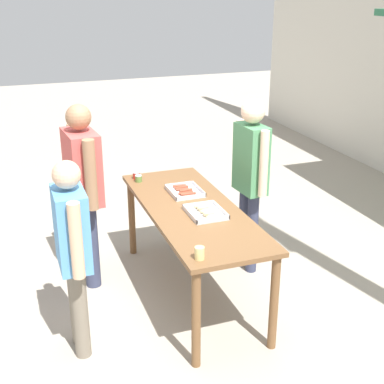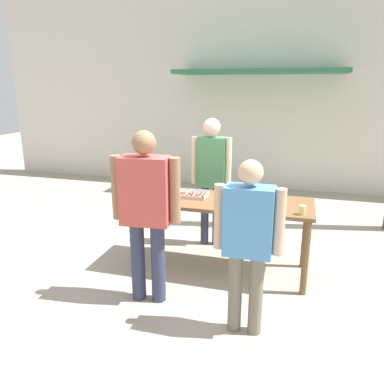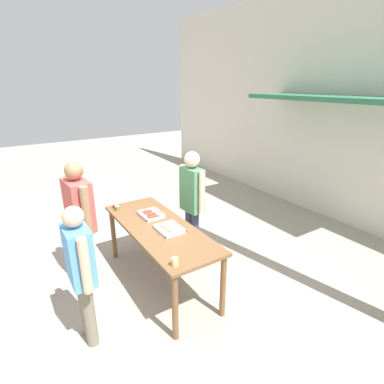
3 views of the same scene
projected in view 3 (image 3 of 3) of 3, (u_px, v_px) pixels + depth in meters
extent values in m
plane|color=#A39989|center=(161.00, 281.00, 4.25)|extent=(24.00, 24.00, 0.00)
cube|color=beige|center=(350.00, 106.00, 5.51)|extent=(12.00, 0.12, 4.50)
cube|color=#2D704C|center=(334.00, 98.00, 5.18)|extent=(3.20, 1.00, 0.08)
cube|color=brown|center=(159.00, 228.00, 3.96)|extent=(2.08, 0.78, 0.04)
cylinder|color=brown|center=(113.00, 234.00, 4.71)|extent=(0.07, 0.07, 0.83)
cylinder|color=brown|center=(175.00, 307.00, 3.17)|extent=(0.07, 0.07, 0.83)
cylinder|color=brown|center=(151.00, 224.00, 5.04)|extent=(0.07, 0.07, 0.83)
cylinder|color=brown|center=(223.00, 286.00, 3.50)|extent=(0.07, 0.07, 0.83)
cube|color=silver|center=(151.00, 215.00, 4.26)|extent=(0.36, 0.29, 0.01)
cube|color=silver|center=(142.00, 216.00, 4.18)|extent=(0.36, 0.01, 0.03)
cube|color=silver|center=(160.00, 212.00, 4.33)|extent=(0.36, 0.01, 0.03)
cube|color=silver|center=(146.00, 210.00, 4.40)|extent=(0.01, 0.29, 0.03)
cube|color=silver|center=(157.00, 218.00, 4.12)|extent=(0.01, 0.29, 0.03)
cylinder|color=brown|center=(146.00, 211.00, 4.37)|extent=(0.04, 0.13, 0.03)
cylinder|color=brown|center=(148.00, 212.00, 4.33)|extent=(0.04, 0.14, 0.03)
cylinder|color=brown|center=(149.00, 213.00, 4.29)|extent=(0.04, 0.12, 0.02)
cylinder|color=brown|center=(152.00, 214.00, 4.26)|extent=(0.04, 0.13, 0.03)
cylinder|color=brown|center=(152.00, 216.00, 4.21)|extent=(0.03, 0.14, 0.02)
cylinder|color=brown|center=(154.00, 216.00, 4.19)|extent=(0.04, 0.14, 0.03)
cylinder|color=brown|center=(156.00, 218.00, 4.15)|extent=(0.03, 0.12, 0.02)
cube|color=silver|center=(169.00, 230.00, 3.84)|extent=(0.37, 0.30, 0.01)
cube|color=silver|center=(159.00, 231.00, 3.76)|extent=(0.37, 0.01, 0.03)
cube|color=silver|center=(179.00, 226.00, 3.91)|extent=(0.37, 0.01, 0.03)
cube|color=silver|center=(163.00, 223.00, 3.98)|extent=(0.01, 0.30, 0.03)
cube|color=silver|center=(176.00, 234.00, 3.69)|extent=(0.01, 0.30, 0.03)
ellipsoid|color=#D6B77F|center=(164.00, 225.00, 3.93)|extent=(0.06, 0.11, 0.04)
ellipsoid|color=#D6B77F|center=(167.00, 226.00, 3.88)|extent=(0.07, 0.11, 0.06)
ellipsoid|color=#D6B77F|center=(170.00, 228.00, 3.84)|extent=(0.08, 0.12, 0.04)
ellipsoid|color=#D6B77F|center=(172.00, 230.00, 3.78)|extent=(0.08, 0.12, 0.06)
ellipsoid|color=#D6B77F|center=(175.00, 232.00, 3.73)|extent=(0.06, 0.12, 0.04)
cylinder|color=#B22319|center=(115.00, 206.00, 4.52)|extent=(0.07, 0.07, 0.06)
cylinder|color=#B2B2B7|center=(115.00, 204.00, 4.50)|extent=(0.07, 0.07, 0.01)
cylinder|color=#567A38|center=(117.00, 208.00, 4.44)|extent=(0.07, 0.07, 0.06)
cylinder|color=#B2B2B7|center=(117.00, 206.00, 4.43)|extent=(0.07, 0.07, 0.01)
cylinder|color=#DBC67A|center=(175.00, 262.00, 3.08)|extent=(0.07, 0.07, 0.10)
cylinder|color=#333851|center=(189.00, 233.00, 4.74)|extent=(0.11, 0.11, 0.84)
cylinder|color=#333851|center=(195.00, 237.00, 4.62)|extent=(0.11, 0.11, 0.84)
cube|color=#478456|center=(192.00, 190.00, 4.42)|extent=(0.38, 0.23, 0.66)
sphere|color=beige|center=(192.00, 159.00, 4.26)|extent=(0.23, 0.23, 0.23)
cylinder|color=beige|center=(183.00, 185.00, 4.58)|extent=(0.08, 0.08, 0.63)
cylinder|color=beige|center=(202.00, 193.00, 4.25)|extent=(0.08, 0.08, 0.63)
cylinder|color=#333851|center=(89.00, 259.00, 4.04)|extent=(0.14, 0.14, 0.84)
cylinder|color=#333851|center=(83.00, 252.00, 4.20)|extent=(0.14, 0.14, 0.84)
cube|color=#C64C47|center=(79.00, 205.00, 3.86)|extent=(0.50, 0.30, 0.67)
sphere|color=#936B4C|center=(74.00, 170.00, 3.70)|extent=(0.23, 0.23, 0.23)
cylinder|color=#936B4C|center=(86.00, 211.00, 3.64)|extent=(0.11, 0.11, 0.63)
cylinder|color=#936B4C|center=(72.00, 197.00, 4.07)|extent=(0.11, 0.11, 0.63)
cylinder|color=#756B5B|center=(89.00, 315.00, 3.12)|extent=(0.12, 0.12, 0.76)
cylinder|color=#756B5B|center=(85.00, 305.00, 3.26)|extent=(0.12, 0.12, 0.76)
cube|color=#5193D1|center=(79.00, 255.00, 2.96)|extent=(0.41, 0.23, 0.60)
sphere|color=#DBAD89|center=(73.00, 217.00, 2.81)|extent=(0.21, 0.21, 0.21)
cylinder|color=#DBAD89|center=(85.00, 266.00, 2.75)|extent=(0.09, 0.09, 0.57)
cylinder|color=#DBAD89|center=(73.00, 243.00, 3.15)|extent=(0.09, 0.09, 0.57)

